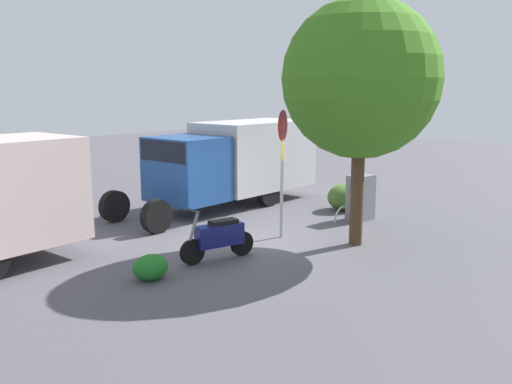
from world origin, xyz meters
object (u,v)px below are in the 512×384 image
(bike_rack_hoop, at_px, (343,220))
(stop_sign, at_px, (282,153))
(box_truck_near, at_px, (234,159))
(street_tree, at_px, (361,79))
(utility_cabinet, at_px, (361,198))
(motorcycle, at_px, (219,237))

(bike_rack_hoop, bearing_deg, stop_sign, -4.07)
(box_truck_near, distance_m, street_tree, 6.09)
(utility_cabinet, xyz_separation_m, bike_rack_hoop, (0.41, -0.33, -0.65))
(motorcycle, xyz_separation_m, stop_sign, (-2.37, -0.13, 1.63))
(stop_sign, xyz_separation_m, bike_rack_hoop, (-2.60, 0.18, -2.15))
(stop_sign, bearing_deg, utility_cabinet, 170.30)
(stop_sign, distance_m, utility_cabinet, 3.40)
(utility_cabinet, relative_size, bike_rack_hoop, 1.53)
(street_tree, xyz_separation_m, bike_rack_hoop, (-1.92, -1.57, -3.94))
(box_truck_near, distance_m, bike_rack_hoop, 4.16)
(motorcycle, xyz_separation_m, bike_rack_hoop, (-4.97, 0.06, -0.52))
(stop_sign, xyz_separation_m, utility_cabinet, (-3.00, 0.51, -1.50))
(stop_sign, relative_size, street_tree, 0.55)
(stop_sign, relative_size, utility_cabinet, 2.48)
(box_truck_near, distance_m, utility_cabinet, 4.35)
(box_truck_near, height_order, motorcycle, box_truck_near)
(utility_cabinet, bearing_deg, stop_sign, -9.70)
(motorcycle, bearing_deg, box_truck_near, -124.16)
(box_truck_near, relative_size, stop_sign, 2.30)
(box_truck_near, relative_size, street_tree, 1.28)
(street_tree, relative_size, utility_cabinet, 4.47)
(street_tree, bearing_deg, stop_sign, -68.94)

